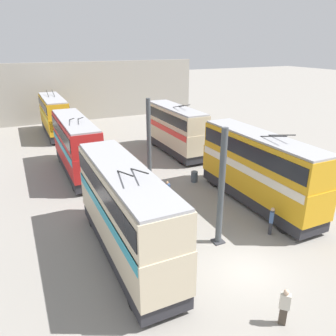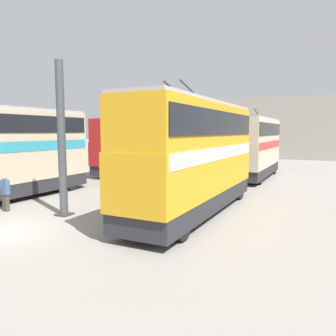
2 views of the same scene
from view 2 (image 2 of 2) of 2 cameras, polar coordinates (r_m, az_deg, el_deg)
ground_plane at (r=14.19m, az=-25.96°, el=-10.04°), size 240.00×240.00×0.00m
depot_back_wall at (r=49.08m, az=13.76°, el=6.69°), size 0.50×36.00×8.54m
support_column_near at (r=15.59m, az=-18.03°, el=4.30°), size 0.66×0.66×7.00m
support_column_far at (r=24.38m, az=-0.11°, el=5.25°), size 0.66×0.66×7.00m
bus_left_near at (r=15.26m, az=4.84°, el=3.04°), size 10.97×2.54×5.84m
bus_left_far at (r=27.96m, az=14.93°, el=4.04°), size 9.70×2.54×5.57m
bus_right_near at (r=20.31m, az=-26.56°, el=3.19°), size 10.78×2.54×5.82m
bus_right_mid at (r=30.50m, az=-5.64°, el=4.46°), size 10.35×2.54×5.63m
bus_right_far at (r=43.38m, az=4.58°, el=4.94°), size 9.91×2.54×5.48m
person_by_left_row at (r=13.21m, az=-8.94°, el=-6.30°), size 0.46×0.47×1.82m
person_aisle_midway at (r=20.96m, az=-6.48°, el=-1.99°), size 0.32×0.46×1.56m
person_by_right_row at (r=17.69m, az=-26.47°, el=-3.78°), size 0.27×0.44×1.77m
oil_drum at (r=21.36m, az=5.05°, el=-2.79°), size 0.60×0.60×0.92m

